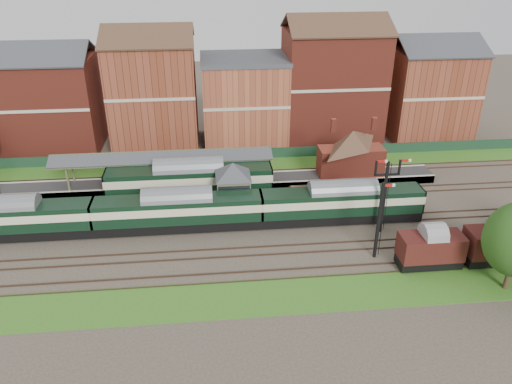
{
  "coord_description": "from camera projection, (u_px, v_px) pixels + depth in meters",
  "views": [
    {
      "loc": [
        -5.42,
        -45.74,
        27.65
      ],
      "look_at": [
        -0.61,
        2.0,
        3.0
      ],
      "focal_mm": 35.0,
      "sensor_mm": 36.0,
      "label": 1
    }
  ],
  "objects": [
    {
      "name": "canopy",
      "position": [
        162.0,
        154.0,
        59.15
      ],
      "size": [
        26.0,
        3.89,
        4.08
      ],
      "color": "#505133",
      "rests_on": "platform"
    },
    {
      "name": "grass_back",
      "position": [
        250.0,
        164.0,
        67.74
      ],
      "size": [
        90.0,
        4.5,
        0.06
      ],
      "primitive_type": "cube",
      "color": "#2D6619",
      "rests_on": "ground"
    },
    {
      "name": "dmu_train",
      "position": [
        178.0,
        210.0,
        51.73
      ],
      "size": [
        52.04,
        2.74,
        4.0
      ],
      "color": "black",
      "rests_on": "ground"
    },
    {
      "name": "station_building",
      "position": [
        351.0,
        152.0,
        61.49
      ],
      "size": [
        8.1,
        8.1,
        5.9
      ],
      "color": "maroon",
      "rests_on": "platform"
    },
    {
      "name": "semaphore_bracket",
      "position": [
        385.0,
        192.0,
        50.34
      ],
      "size": [
        3.6,
        0.25,
        8.18
      ],
      "color": "black",
      "rests_on": "ground"
    },
    {
      "name": "goods_van_a",
      "position": [
        431.0,
        248.0,
        46.01
      ],
      "size": [
        5.83,
        2.52,
        3.53
      ],
      "color": "black",
      "rests_on": "ground"
    },
    {
      "name": "signal_box",
      "position": [
        233.0,
        186.0,
        54.75
      ],
      "size": [
        5.4,
        5.4,
        6.0
      ],
      "color": "#687855",
      "rests_on": "ground"
    },
    {
      "name": "ground",
      "position": [
        263.0,
        225.0,
        53.6
      ],
      "size": [
        160.0,
        160.0,
        0.0
      ],
      "primitive_type": "plane",
      "color": "#473D33",
      "rests_on": "ground"
    },
    {
      "name": "grass_front",
      "position": [
        279.0,
        296.0,
        42.97
      ],
      "size": [
        90.0,
        5.0,
        0.06
      ],
      "primitive_type": "cube",
      "color": "#2D6619",
      "rests_on": "ground"
    },
    {
      "name": "platform_railcar",
      "position": [
        190.0,
        181.0,
        57.48
      ],
      "size": [
        19.02,
        3.0,
        4.38
      ],
      "color": "black",
      "rests_on": "ground"
    },
    {
      "name": "town_backdrop",
      "position": [
        243.0,
        96.0,
        72.51
      ],
      "size": [
        69.0,
        10.0,
        16.0
      ],
      "color": "maroon",
      "rests_on": "ground"
    },
    {
      "name": "platform",
      "position": [
        214.0,
        183.0,
        61.55
      ],
      "size": [
        55.0,
        3.4,
        1.0
      ],
      "primitive_type": "cube",
      "color": "#2D2D2D",
      "rests_on": "ground"
    },
    {
      "name": "fence",
      "position": [
        249.0,
        154.0,
        69.19
      ],
      "size": [
        90.0,
        0.12,
        1.5
      ],
      "primitive_type": "cube",
      "color": "#193823",
      "rests_on": "ground"
    },
    {
      "name": "semaphore_siding",
      "position": [
        379.0,
        220.0,
        46.4
      ],
      "size": [
        1.23,
        0.25,
        8.0
      ],
      "color": "black",
      "rests_on": "ground"
    },
    {
      "name": "goods_van_b",
      "position": [
        499.0,
        243.0,
        46.54
      ],
      "size": [
        6.17,
        2.68,
        3.75
      ],
      "color": "black",
      "rests_on": "ground"
    },
    {
      "name": "brick_hut",
      "position": [
        304.0,
        199.0,
        56.37
      ],
      "size": [
        3.2,
        2.64,
        2.94
      ],
      "color": "brown",
      "rests_on": "ground"
    }
  ]
}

